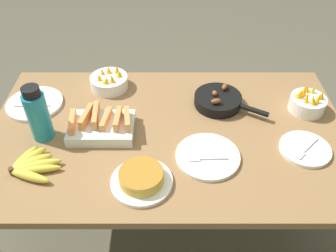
{
  "coord_description": "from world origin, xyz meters",
  "views": [
    {
      "loc": [
        0.0,
        -1.16,
        1.76
      ],
      "look_at": [
        0.0,
        0.0,
        0.73
      ],
      "focal_mm": 38.0,
      "sensor_mm": 36.0,
      "label": 1
    }
  ],
  "objects_px": {
    "empty_plate_far_left": "(35,104)",
    "water_bottle": "(38,114)",
    "fruit_bowl_mango": "(308,102)",
    "frittata_plate_center": "(141,178)",
    "banana_bunch": "(31,165)",
    "fruit_bowl_citrus": "(109,81)",
    "melon_tray": "(102,126)",
    "empty_plate_near_front": "(305,149)",
    "skillet": "(219,100)",
    "empty_plate_far_right": "(208,156)"
  },
  "relations": [
    {
      "from": "fruit_bowl_citrus",
      "to": "skillet",
      "type": "bearing_deg",
      "value": -15.11
    },
    {
      "from": "empty_plate_near_front",
      "to": "fruit_bowl_mango",
      "type": "height_order",
      "value": "fruit_bowl_mango"
    },
    {
      "from": "frittata_plate_center",
      "to": "melon_tray",
      "type": "bearing_deg",
      "value": 123.25
    },
    {
      "from": "frittata_plate_center",
      "to": "skillet",
      "type": "bearing_deg",
      "value": 54.6
    },
    {
      "from": "empty_plate_far_left",
      "to": "fruit_bowl_citrus",
      "type": "distance_m",
      "value": 0.38
    },
    {
      "from": "empty_plate_near_front",
      "to": "empty_plate_far_left",
      "type": "xyz_separation_m",
      "value": [
        -1.22,
        0.31,
        -0.0
      ]
    },
    {
      "from": "banana_bunch",
      "to": "fruit_bowl_citrus",
      "type": "xyz_separation_m",
      "value": [
        0.24,
        0.56,
        0.02
      ]
    },
    {
      "from": "melon_tray",
      "to": "frittata_plate_center",
      "type": "relative_size",
      "value": 1.19
    },
    {
      "from": "empty_plate_near_front",
      "to": "fruit_bowl_mango",
      "type": "bearing_deg",
      "value": 73.48
    },
    {
      "from": "frittata_plate_center",
      "to": "fruit_bowl_citrus",
      "type": "bearing_deg",
      "value": 107.48
    },
    {
      "from": "melon_tray",
      "to": "fruit_bowl_mango",
      "type": "xyz_separation_m",
      "value": [
        0.94,
        0.16,
        0.01
      ]
    },
    {
      "from": "banana_bunch",
      "to": "melon_tray",
      "type": "bearing_deg",
      "value": 41.0
    },
    {
      "from": "banana_bunch",
      "to": "empty_plate_far_right",
      "type": "xyz_separation_m",
      "value": [
        0.7,
        0.06,
        -0.01
      ]
    },
    {
      "from": "skillet",
      "to": "frittata_plate_center",
      "type": "relative_size",
      "value": 1.41
    },
    {
      "from": "banana_bunch",
      "to": "water_bottle",
      "type": "relative_size",
      "value": 0.82
    },
    {
      "from": "frittata_plate_center",
      "to": "fruit_bowl_mango",
      "type": "relative_size",
      "value": 1.44
    },
    {
      "from": "skillet",
      "to": "frittata_plate_center",
      "type": "distance_m",
      "value": 0.59
    },
    {
      "from": "empty_plate_far_left",
      "to": "water_bottle",
      "type": "bearing_deg",
      "value": -64.72
    },
    {
      "from": "fruit_bowl_citrus",
      "to": "water_bottle",
      "type": "distance_m",
      "value": 0.45
    },
    {
      "from": "banana_bunch",
      "to": "empty_plate_far_left",
      "type": "distance_m",
      "value": 0.42
    },
    {
      "from": "water_bottle",
      "to": "fruit_bowl_citrus",
      "type": "bearing_deg",
      "value": 56.38
    },
    {
      "from": "melon_tray",
      "to": "water_bottle",
      "type": "distance_m",
      "value": 0.27
    },
    {
      "from": "skillet",
      "to": "fruit_bowl_mango",
      "type": "bearing_deg",
      "value": 24.74
    },
    {
      "from": "empty_plate_near_front",
      "to": "empty_plate_far_left",
      "type": "height_order",
      "value": "same"
    },
    {
      "from": "fruit_bowl_mango",
      "to": "water_bottle",
      "type": "height_order",
      "value": "water_bottle"
    },
    {
      "from": "water_bottle",
      "to": "empty_plate_near_front",
      "type": "bearing_deg",
      "value": -4.56
    },
    {
      "from": "empty_plate_near_front",
      "to": "fruit_bowl_mango",
      "type": "xyz_separation_m",
      "value": [
        0.08,
        0.27,
        0.04
      ]
    },
    {
      "from": "water_bottle",
      "to": "empty_plate_far_right",
      "type": "bearing_deg",
      "value": -10.59
    },
    {
      "from": "melon_tray",
      "to": "empty_plate_far_left",
      "type": "bearing_deg",
      "value": 151.44
    },
    {
      "from": "melon_tray",
      "to": "fruit_bowl_citrus",
      "type": "xyz_separation_m",
      "value": [
        -0.01,
        0.34,
        0.0
      ]
    },
    {
      "from": "banana_bunch",
      "to": "fruit_bowl_mango",
      "type": "bearing_deg",
      "value": 17.34
    },
    {
      "from": "empty_plate_far_right",
      "to": "fruit_bowl_citrus",
      "type": "distance_m",
      "value": 0.68
    },
    {
      "from": "frittata_plate_center",
      "to": "empty_plate_far_left",
      "type": "height_order",
      "value": "frittata_plate_center"
    },
    {
      "from": "banana_bunch",
      "to": "fruit_bowl_mango",
      "type": "distance_m",
      "value": 1.25
    },
    {
      "from": "skillet",
      "to": "empty_plate_far_left",
      "type": "bearing_deg",
      "value": -150.11
    },
    {
      "from": "fruit_bowl_mango",
      "to": "water_bottle",
      "type": "bearing_deg",
      "value": -171.36
    },
    {
      "from": "banana_bunch",
      "to": "empty_plate_far_right",
      "type": "bearing_deg",
      "value": 4.87
    },
    {
      "from": "empty_plate_near_front",
      "to": "water_bottle",
      "type": "distance_m",
      "value": 1.12
    },
    {
      "from": "empty_plate_far_right",
      "to": "fruit_bowl_citrus",
      "type": "height_order",
      "value": "fruit_bowl_citrus"
    },
    {
      "from": "fruit_bowl_mango",
      "to": "water_bottle",
      "type": "distance_m",
      "value": 1.21
    },
    {
      "from": "melon_tray",
      "to": "empty_plate_far_right",
      "type": "distance_m",
      "value": 0.48
    },
    {
      "from": "melon_tray",
      "to": "skillet",
      "type": "xyz_separation_m",
      "value": [
        0.53,
        0.19,
        -0.01
      ]
    },
    {
      "from": "melon_tray",
      "to": "frittata_plate_center",
      "type": "bearing_deg",
      "value": -56.75
    },
    {
      "from": "skillet",
      "to": "empty_plate_far_left",
      "type": "height_order",
      "value": "skillet"
    },
    {
      "from": "skillet",
      "to": "empty_plate_far_right",
      "type": "height_order",
      "value": "skillet"
    },
    {
      "from": "melon_tray",
      "to": "frittata_plate_center",
      "type": "distance_m",
      "value": 0.35
    },
    {
      "from": "frittata_plate_center",
      "to": "empty_plate_far_left",
      "type": "relative_size",
      "value": 0.89
    },
    {
      "from": "empty_plate_far_left",
      "to": "fruit_bowl_mango",
      "type": "distance_m",
      "value": 1.3
    },
    {
      "from": "water_bottle",
      "to": "banana_bunch",
      "type": "bearing_deg",
      "value": -90.12
    },
    {
      "from": "empty_plate_far_right",
      "to": "fruit_bowl_citrus",
      "type": "relative_size",
      "value": 1.4
    }
  ]
}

